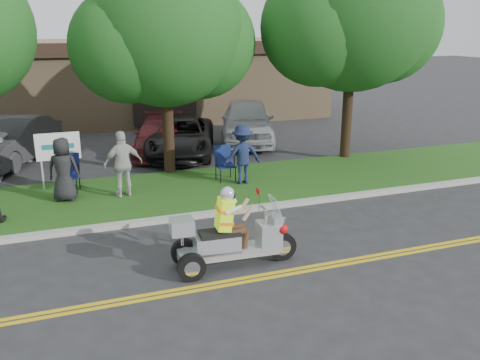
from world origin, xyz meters
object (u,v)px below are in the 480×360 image
object	(u,v)px
lawn_chair_b	(69,170)
parked_car_far_right	(247,121)
parked_car_left	(12,141)
parked_car_mid	(181,137)
trike_scooter	(229,240)
lawn_chair_a	(224,160)
parked_car_right	(160,136)
spectator_adult_right	(123,164)

from	to	relation	value
lawn_chair_b	parked_car_far_right	xyz separation A→B (m)	(7.30, 4.74, 0.17)
parked_car_left	parked_car_mid	distance (m)	6.02
trike_scooter	lawn_chair_b	world-z (taller)	trike_scooter
lawn_chair_a	parked_car_far_right	bearing A→B (deg)	60.95
parked_car_mid	parked_car_right	distance (m)	0.90
parked_car_far_right	spectator_adult_right	bearing A→B (deg)	-116.25
lawn_chair_b	parked_car_left	size ratio (longest dim) A/B	0.22
spectator_adult_right	lawn_chair_a	bearing A→B (deg)	-178.65
trike_scooter	parked_car_mid	distance (m)	9.61
parked_car_left	parked_car_far_right	bearing A→B (deg)	26.04
spectator_adult_right	parked_car_right	distance (m)	5.49
lawn_chair_a	parked_car_mid	xyz separation A→B (m)	(-0.41, 3.92, -0.01)
lawn_chair_b	spectator_adult_right	xyz separation A→B (m)	(1.43, -1.01, 0.32)
trike_scooter	parked_car_mid	size ratio (longest dim) A/B	0.52
trike_scooter	parked_car_right	world-z (taller)	trike_scooter
lawn_chair_b	parked_car_right	world-z (taller)	parked_car_right
trike_scooter	parked_car_mid	bearing A→B (deg)	85.44
lawn_chair_a	spectator_adult_right	xyz separation A→B (m)	(-3.15, -0.59, 0.33)
lawn_chair_b	parked_car_right	bearing A→B (deg)	62.21
parked_car_left	parked_car_mid	size ratio (longest dim) A/B	0.97
trike_scooter	lawn_chair_a	world-z (taller)	trike_scooter
trike_scooter	parked_car_left	xyz separation A→B (m)	(-4.61, 10.47, 0.20)
lawn_chair_a	lawn_chair_b	distance (m)	4.60
trike_scooter	parked_car_right	size ratio (longest dim) A/B	0.57
parked_car_right	parked_car_left	bearing A→B (deg)	-168.55
lawn_chair_a	parked_car_right	size ratio (longest dim) A/B	0.23
lawn_chair_a	parked_car_mid	bearing A→B (deg)	94.70
trike_scooter	lawn_chair_b	size ratio (longest dim) A/B	2.40
spectator_adult_right	parked_car_left	xyz separation A→B (m)	(-3.20, 5.46, -0.24)
parked_car_left	spectator_adult_right	bearing A→B (deg)	-35.46
lawn_chair_b	parked_car_far_right	bearing A→B (deg)	45.65
lawn_chair_a	spectator_adult_right	bearing A→B (deg)	-170.66
lawn_chair_b	parked_car_left	world-z (taller)	parked_car_left
lawn_chair_b	parked_car_mid	bearing A→B (deg)	52.66
parked_car_right	parked_car_far_right	size ratio (longest dim) A/B	0.87
parked_car_left	parked_car_right	bearing A→B (deg)	20.06
parked_car_mid	parked_car_right	size ratio (longest dim) A/B	1.10
parked_car_left	trike_scooter	bearing A→B (deg)	-42.03
lawn_chair_a	parked_car_mid	size ratio (longest dim) A/B	0.21
trike_scooter	spectator_adult_right	xyz separation A→B (m)	(-1.41, 5.00, 0.44)
spectator_adult_right	parked_car_mid	distance (m)	5.29
parked_car_mid	spectator_adult_right	bearing A→B (deg)	-102.99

